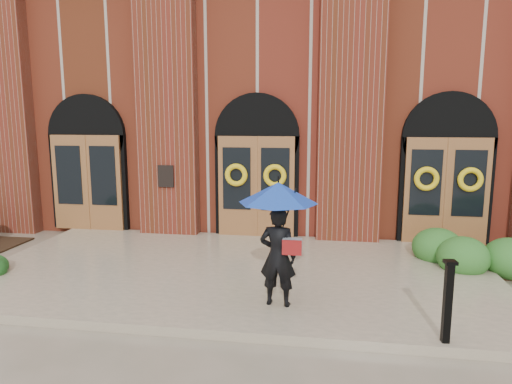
# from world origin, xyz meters

# --- Properties ---
(ground) EXTENTS (90.00, 90.00, 0.00)m
(ground) POSITION_xyz_m (0.00, 0.00, 0.00)
(ground) COLOR gray
(ground) RESTS_ON ground
(landing) EXTENTS (10.00, 5.30, 0.15)m
(landing) POSITION_xyz_m (0.00, 0.15, 0.07)
(landing) COLOR tan
(landing) RESTS_ON ground
(church_building) EXTENTS (16.20, 12.53, 7.00)m
(church_building) POSITION_xyz_m (0.00, 8.78, 3.50)
(church_building) COLOR maroon
(church_building) RESTS_ON ground
(man_with_umbrella) EXTENTS (1.36, 1.36, 1.98)m
(man_with_umbrella) POSITION_xyz_m (0.99, -1.46, 1.54)
(man_with_umbrella) COLOR black
(man_with_umbrella) RESTS_ON landing
(metal_post) EXTENTS (0.17, 0.17, 1.13)m
(metal_post) POSITION_xyz_m (3.33, -2.35, 0.75)
(metal_post) COLOR black
(metal_post) RESTS_ON landing
(hedge_wall_right) EXTENTS (2.91, 1.17, 0.75)m
(hedge_wall_right) POSITION_xyz_m (5.20, 1.34, 0.37)
(hedge_wall_right) COLOR #2A5E21
(hedge_wall_right) RESTS_ON ground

